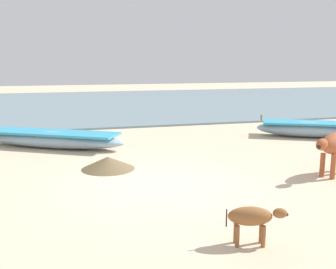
{
  "coord_description": "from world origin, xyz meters",
  "views": [
    {
      "loc": [
        -2.05,
        -7.83,
        2.58
      ],
      "look_at": [
        0.92,
        2.57,
        0.6
      ],
      "focal_mm": 41.85,
      "sensor_mm": 36.0,
      "label": 1
    }
  ],
  "objects_px": {
    "fishing_boat_0": "(309,129)",
    "fishing_boat_2": "(53,139)",
    "cow_adult_rust": "(334,145)",
    "calf_near_brown": "(252,218)"
  },
  "relations": [
    {
      "from": "fishing_boat_0",
      "to": "fishing_boat_2",
      "type": "height_order",
      "value": "fishing_boat_0"
    },
    {
      "from": "fishing_boat_0",
      "to": "cow_adult_rust",
      "type": "xyz_separation_m",
      "value": [
        -2.47,
        -4.36,
        0.43
      ]
    },
    {
      "from": "cow_adult_rust",
      "to": "calf_near_brown",
      "type": "height_order",
      "value": "cow_adult_rust"
    },
    {
      "from": "fishing_boat_2",
      "to": "cow_adult_rust",
      "type": "xyz_separation_m",
      "value": [
        6.25,
        -4.99,
        0.45
      ]
    },
    {
      "from": "fishing_boat_2",
      "to": "calf_near_brown",
      "type": "height_order",
      "value": "fishing_boat_2"
    },
    {
      "from": "fishing_boat_2",
      "to": "calf_near_brown",
      "type": "distance_m",
      "value": 8.15
    },
    {
      "from": "cow_adult_rust",
      "to": "fishing_boat_2",
      "type": "bearing_deg",
      "value": -68.91
    },
    {
      "from": "fishing_boat_0",
      "to": "fishing_boat_2",
      "type": "distance_m",
      "value": 8.74
    },
    {
      "from": "calf_near_brown",
      "to": "fishing_boat_2",
      "type": "bearing_deg",
      "value": 126.55
    },
    {
      "from": "fishing_boat_0",
      "to": "cow_adult_rust",
      "type": "distance_m",
      "value": 5.03
    }
  ]
}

